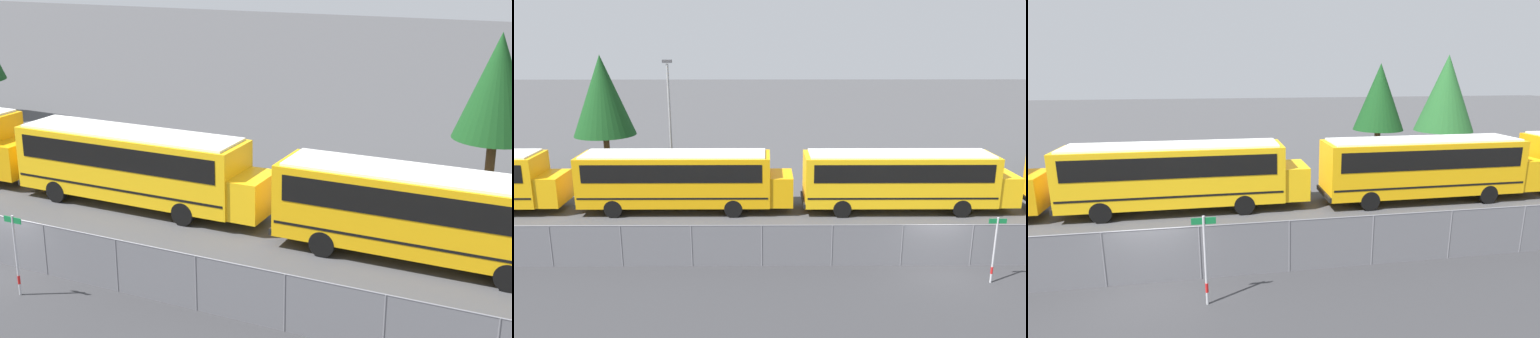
{
  "view_description": "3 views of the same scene",
  "coord_description": "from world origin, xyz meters",
  "views": [
    {
      "loc": [
        17.92,
        -17.5,
        11.03
      ],
      "look_at": [
        5.9,
        7.89,
        2.25
      ],
      "focal_mm": 50.0,
      "sensor_mm": 36.0,
      "label": 1
    },
    {
      "loc": [
        -7.35,
        -19.92,
        9.64
      ],
      "look_at": [
        -7.16,
        7.42,
        2.41
      ],
      "focal_mm": 35.0,
      "sensor_mm": 36.0,
      "label": 2
    },
    {
      "loc": [
        2.18,
        -12.54,
        6.77
      ],
      "look_at": [
        5.57,
        7.11,
        1.96
      ],
      "focal_mm": 28.0,
      "sensor_mm": 36.0,
      "label": 3
    }
  ],
  "objects": [
    {
      "name": "street_sign",
      "position": [
        1.74,
        -1.59,
        1.5
      ],
      "size": [
        0.7,
        0.09,
        2.81
      ],
      "color": "#B7B7BC",
      "rests_on": "ground_plane"
    },
    {
      "name": "ground_plane",
      "position": [
        0.0,
        0.0,
        0.0
      ],
      "size": [
        200.0,
        200.0,
        0.0
      ],
      "primitive_type": "plane",
      "color": "#424244"
    },
    {
      "name": "tree_1",
      "position": [
        14.22,
        15.71,
        5.02
      ],
      "size": [
        3.73,
        3.73,
        7.48
      ],
      "color": "#51381E",
      "rests_on": "ground_plane"
    },
    {
      "name": "school_bus_2",
      "position": [
        0.38,
        7.22,
        2.01
      ],
      "size": [
        12.06,
        2.6,
        3.4
      ],
      "color": "yellow",
      "rests_on": "ground_plane"
    },
    {
      "name": "school_bus_3",
      "position": [
        13.27,
        6.77,
        2.01
      ],
      "size": [
        12.06,
        2.6,
        3.4
      ],
      "color": "#EDA80F",
      "rests_on": "ground_plane"
    },
    {
      "name": "fence",
      "position": [
        -0.0,
        -0.0,
        0.97
      ],
      "size": [
        75.64,
        0.07,
        1.91
      ],
      "color": "#9EA0A5",
      "rests_on": "ground_plane"
    }
  ]
}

